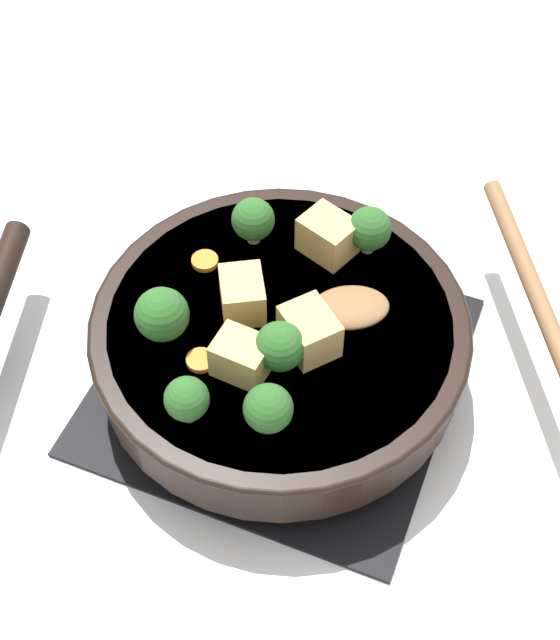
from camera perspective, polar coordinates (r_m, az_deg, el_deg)
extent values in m
plane|color=silver|center=(0.83, 0.00, -3.52)|extent=(2.40, 2.40, 0.00)
cube|color=black|center=(0.83, 0.00, -3.36)|extent=(0.31, 0.31, 0.01)
torus|color=black|center=(0.81, 0.00, -2.72)|extent=(0.24, 0.24, 0.01)
cube|color=black|center=(0.81, 0.00, -2.72)|extent=(0.01, 0.23, 0.01)
cube|color=black|center=(0.81, 0.00, -2.72)|extent=(0.23, 0.01, 0.01)
cylinder|color=black|center=(0.78, 0.00, -1.27)|extent=(0.32, 0.32, 0.06)
cylinder|color=#5B3316|center=(0.78, 0.00, -1.09)|extent=(0.30, 0.30, 0.05)
torus|color=black|center=(0.77, 0.00, -0.19)|extent=(0.33, 0.33, 0.01)
ellipsoid|color=brown|center=(0.76, 4.51, 0.81)|extent=(0.08, 0.08, 0.01)
cylinder|color=brown|center=(0.81, 15.90, 2.03)|extent=(0.14, 0.23, 0.02)
cube|color=tan|center=(0.80, 3.09, 5.40)|extent=(0.06, 0.05, 0.04)
cube|color=tan|center=(0.76, -2.48, 1.50)|extent=(0.05, 0.06, 0.04)
cube|color=tan|center=(0.73, 1.90, -0.74)|extent=(0.06, 0.06, 0.04)
cube|color=tan|center=(0.72, -2.47, -2.36)|extent=(0.05, 0.04, 0.03)
cylinder|color=#709956|center=(0.82, -1.70, 5.44)|extent=(0.01, 0.01, 0.01)
sphere|color=#285B23|center=(0.81, -1.73, 6.46)|extent=(0.04, 0.04, 0.04)
cylinder|color=#709956|center=(0.82, 5.62, 4.81)|extent=(0.01, 0.01, 0.01)
sphere|color=#285B23|center=(0.80, 5.74, 5.84)|extent=(0.04, 0.04, 0.04)
cylinder|color=#709956|center=(0.73, -0.02, -2.70)|extent=(0.01, 0.01, 0.01)
sphere|color=#285B23|center=(0.71, -0.02, -1.70)|extent=(0.04, 0.04, 0.04)
cylinder|color=#709956|center=(0.75, -7.39, -0.75)|extent=(0.01, 0.01, 0.01)
sphere|color=#285B23|center=(0.74, -7.57, 0.35)|extent=(0.05, 0.05, 0.05)
cylinder|color=#709956|center=(0.70, -0.74, -6.59)|extent=(0.01, 0.01, 0.01)
sphere|color=#285B23|center=(0.68, -0.76, -5.68)|extent=(0.04, 0.04, 0.04)
cylinder|color=#709956|center=(0.71, -5.86, -5.91)|extent=(0.01, 0.01, 0.01)
sphere|color=#285B23|center=(0.69, -5.99, -5.04)|extent=(0.04, 0.04, 0.04)
cylinder|color=orange|center=(0.81, -4.83, 3.79)|extent=(0.02, 0.02, 0.01)
cylinder|color=orange|center=(0.74, -5.11, -2.59)|extent=(0.02, 0.02, 0.01)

